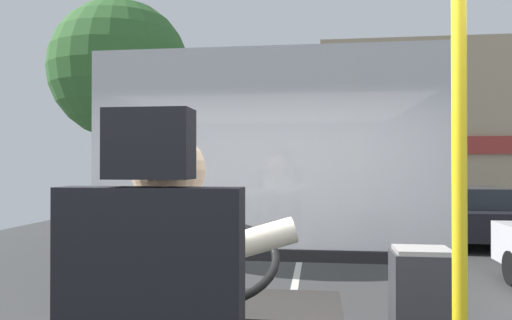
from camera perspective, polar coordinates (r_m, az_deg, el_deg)
The scene contains 8 objects.
ground at distance 10.69m, azimuth 5.25°, elevation -11.20°, with size 18.00×44.00×0.06m.
bus_driver at distance 1.54m, azimuth -9.54°, elevation -16.60°, with size 0.74×0.58×0.81m.
handrail_pole at distance 1.57m, azimuth 22.79°, elevation -3.92°, with size 0.04×0.04×2.07m.
windshield_panel at distance 3.34m, azimuth 0.94°, elevation -1.95°, with size 2.50×0.08×1.48m.
street_tree at distance 10.95m, azimuth -15.67°, elevation 10.05°, with size 2.96×2.96×5.47m.
shop_building at distance 20.85m, azimuth 25.55°, elevation 2.97°, with size 12.88×4.85×6.41m.
parked_car_black at distance 13.47m, azimuth 23.83°, elevation -5.76°, with size 1.89×4.14×1.39m.
parked_car_silver at distance 18.78m, azimuth 18.85°, elevation -4.42°, with size 1.78×4.28×1.30m.
Camera 1 is at (0.37, -1.70, 1.96)m, focal length 34.04 mm.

